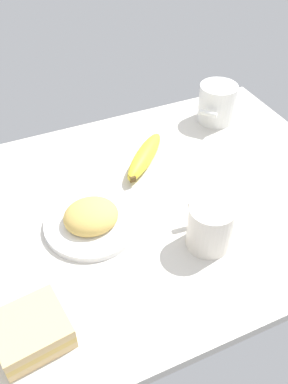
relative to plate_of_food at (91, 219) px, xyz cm
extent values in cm
cube|color=beige|center=(11.41, 1.51, -2.65)|extent=(90.00, 64.00, 2.00)
cylinder|color=white|center=(0.00, 0.00, -1.05)|extent=(17.82, 17.82, 1.20)
ellipsoid|color=#D8B259|center=(0.00, 0.00, 0.83)|extent=(10.26, 9.23, 5.13)
cylinder|color=white|center=(40.42, 22.11, 3.02)|extent=(9.17, 9.17, 9.35)
cylinder|color=brown|center=(40.42, 22.11, 7.20)|extent=(8.07, 8.07, 0.40)
cylinder|color=white|center=(35.56, 18.20, 3.49)|extent=(3.52, 3.97, 1.20)
cylinder|color=silver|center=(17.57, -12.71, 2.69)|extent=(7.93, 7.93, 8.69)
cylinder|color=black|center=(17.57, -12.71, 6.54)|extent=(6.98, 6.98, 0.40)
cylinder|color=silver|center=(18.13, -7.35, 3.13)|extent=(3.67, 1.56, 1.20)
cube|color=#DBB77A|center=(-15.37, -18.22, -0.85)|extent=(11.32, 10.43, 1.60)
cube|color=#D8B259|center=(-15.37, -18.22, 0.55)|extent=(11.32, 10.43, 1.20)
cube|color=#DBB77A|center=(-15.37, -18.22, 1.95)|extent=(11.32, 10.43, 1.60)
ellipsoid|color=yellow|center=(16.88, 13.26, 0.25)|extent=(15.08, 15.01, 3.80)
cube|color=#4C3819|center=(10.99, 7.41, 0.25)|extent=(1.20, 1.20, 1.20)
camera|label=1|loc=(-13.47, -53.63, 56.23)|focal=39.41mm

